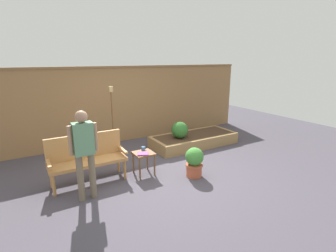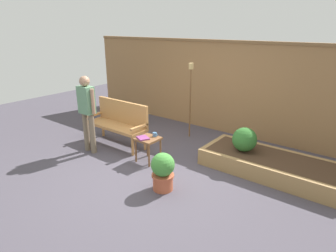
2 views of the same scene
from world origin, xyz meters
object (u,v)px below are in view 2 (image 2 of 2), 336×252
(garden_bench, at_px, (119,120))
(tiki_torch, at_px, (190,87))
(potted_boxwood, at_px, (163,171))
(cup_on_table, at_px, (155,135))
(side_table, at_px, (148,142))
(person_by_bench, at_px, (87,108))
(book_on_table, at_px, (143,138))
(shrub_near_bench, at_px, (244,139))

(garden_bench, relative_size, tiki_torch, 0.85)
(potted_boxwood, distance_m, tiki_torch, 2.52)
(garden_bench, height_order, cup_on_table, garden_bench)
(side_table, xyz_separation_m, person_by_bench, (-1.25, -0.38, 0.54))
(potted_boxwood, bearing_deg, side_table, 144.20)
(book_on_table, bearing_deg, garden_bench, -173.83)
(garden_bench, height_order, side_table, garden_bench)
(tiki_torch, bearing_deg, cup_on_table, -83.40)
(cup_on_table, distance_m, person_by_bench, 1.46)
(book_on_table, distance_m, person_by_bench, 1.31)
(book_on_table, height_order, person_by_bench, person_by_bench)
(tiki_torch, xyz_separation_m, person_by_bench, (-1.14, -1.95, -0.23))
(person_by_bench, bearing_deg, tiki_torch, 59.69)
(cup_on_table, bearing_deg, book_on_table, -116.04)
(book_on_table, bearing_deg, potted_boxwood, -4.75)
(side_table, relative_size, book_on_table, 2.12)
(tiki_torch, bearing_deg, potted_boxwood, -66.24)
(cup_on_table, relative_size, shrub_near_bench, 0.25)
(garden_bench, bearing_deg, tiki_torch, 52.94)
(garden_bench, bearing_deg, book_on_table, -19.58)
(potted_boxwood, xyz_separation_m, shrub_near_bench, (0.65, 1.55, 0.19))
(person_by_bench, bearing_deg, potted_boxwood, -6.27)
(cup_on_table, bearing_deg, potted_boxwood, -43.21)
(potted_boxwood, bearing_deg, garden_bench, 155.09)
(cup_on_table, xyz_separation_m, person_by_bench, (-1.30, -0.51, 0.41))
(garden_bench, distance_m, tiki_torch, 1.72)
(side_table, bearing_deg, garden_bench, 165.28)
(side_table, height_order, cup_on_table, cup_on_table)
(shrub_near_bench, bearing_deg, tiki_torch, 158.54)
(garden_bench, bearing_deg, person_by_bench, -104.31)
(garden_bench, xyz_separation_m, shrub_near_bench, (2.58, 0.65, -0.02))
(shrub_near_bench, bearing_deg, person_by_bench, -154.41)
(side_table, relative_size, potted_boxwood, 0.78)
(cup_on_table, bearing_deg, shrub_near_bench, 29.04)
(book_on_table, height_order, potted_boxwood, potted_boxwood)
(garden_bench, xyz_separation_m, side_table, (1.08, -0.28, -0.15))
(side_table, relative_size, cup_on_table, 4.37)
(side_table, bearing_deg, cup_on_table, 67.34)
(potted_boxwood, bearing_deg, book_on_table, 149.50)
(cup_on_table, distance_m, tiki_torch, 1.58)
(garden_bench, distance_m, cup_on_table, 1.15)
(garden_bench, bearing_deg, cup_on_table, -7.55)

